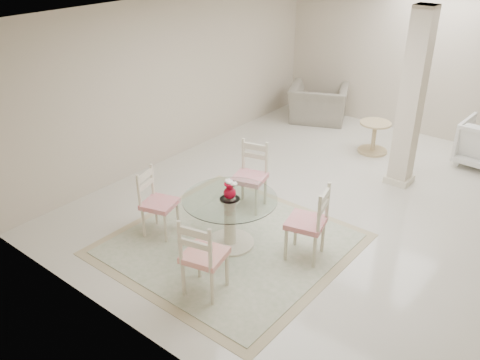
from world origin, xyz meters
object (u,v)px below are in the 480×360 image
Objects in this scene: dining_table at (230,221)px; dining_chair_north at (251,171)px; red_vase at (230,190)px; side_table at (374,138)px; dining_chair_west at (155,198)px; recliner_taupe at (318,104)px; column at (412,100)px; dining_chair_south at (201,252)px; dining_chair_east at (312,218)px.

dining_chair_north is (-0.39, 0.94, 0.23)m from dining_table.
dining_table is at bearing -95.71° from red_vase.
dining_table is 3.84m from side_table.
red_vase is 0.22× the size of dining_chair_north.
red_vase is 0.24× the size of dining_chair_west.
dining_chair_north is 3.80m from recliner_taupe.
dining_chair_west is at bearing -157.15° from red_vase.
recliner_taupe is 2.02× the size of side_table.
recliner_taupe reaches higher than dining_table.
column is 2.49× the size of dining_chair_north.
dining_table is at bearing -82.70° from dining_chair_north.
column is 2.38× the size of recliner_taupe.
dining_table is 1.08× the size of dining_chair_south.
red_vase is 0.22× the size of dining_chair_south.
side_table is at bearing 136.37° from column.
red_vase reaches higher than side_table.
dining_chair_south is at bearing -129.40° from dining_chair_west.
dining_chair_south is at bearing -67.51° from dining_table.
dining_chair_north is at bearing -126.72° from dining_chair_east.
dining_chair_west is at bearing -81.65° from dining_chair_east.
dining_chair_east is at bearing 22.50° from dining_table.
red_vase is 0.21× the size of recliner_taupe.
column is 11.16× the size of red_vase.
column is at bearing -112.26° from dining_chair_south.
dining_chair_north reaches higher than side_table.
recliner_taupe is 1.77m from side_table.
dining_chair_east is 2.04m from dining_chair_west.
column is at bearing 72.26° from dining_table.
recliner_taupe is (-1.48, 4.58, 0.02)m from dining_table.
column is at bearing -43.63° from side_table.
dining_table is 0.45m from red_vase.
side_table is at bearing 130.73° from recliner_taupe.
red_vase is 1.04m from dining_chair_east.
red_vase is 0.22× the size of dining_chair_east.
red_vase is 4.83m from recliner_taupe.
dining_chair_north is 2.95m from side_table.
dining_chair_north is at bearing 112.65° from red_vase.
recliner_taupe is at bearing 91.31° from dining_chair_north.
dining_chair_north is 1.08× the size of dining_chair_west.
dining_chair_east is 3.55m from side_table.
recliner_taupe is (-0.54, 4.97, -0.16)m from dining_chair_west.
dining_chair_north is (-0.39, 0.94, -0.22)m from red_vase.
dining_chair_west is at bearing -104.05° from side_table.
dining_chair_east reaches higher than side_table.
side_table is at bearing 179.14° from dining_chair_east.
side_table is at bearing 88.18° from dining_table.
dining_table is 4.85× the size of red_vase.
dining_chair_east is (-0.03, -2.64, -0.78)m from column.
dining_chair_south is 1.93× the size of side_table.
dining_chair_east is at bearing -90.57° from column.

